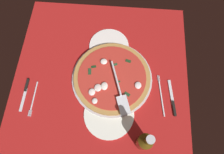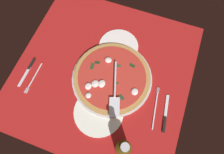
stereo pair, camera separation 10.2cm
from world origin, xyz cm
name	(u,v)px [view 1 (the left image)]	position (x,y,z in cm)	size (l,w,h in cm)	color
ground_plane	(101,75)	(0.00, 0.00, -0.40)	(92.08, 92.08, 0.80)	#A41A19
checker_pattern	(101,75)	(0.00, 0.00, 0.05)	(92.08, 92.08, 0.10)	silver
pizza_pan	(112,78)	(1.86, 5.99, 0.77)	(42.28, 42.28, 1.35)	#B8AFB6
dinner_plate_left	(109,46)	(-17.58, 2.81, 0.60)	(22.23, 22.23, 1.00)	white
dinner_plate_right	(109,114)	(20.95, 5.95, 0.60)	(24.88, 24.88, 1.00)	white
pizza	(112,77)	(1.98, 5.90, 2.37)	(40.13, 40.13, 3.16)	#B38242
pizza_server	(119,89)	(9.13, 10.17, 4.96)	(28.18, 11.81, 1.00)	silver
place_setting_near	(29,95)	(14.26, -35.67, 0.46)	(19.34, 11.43, 1.40)	white
place_setting_far	(167,98)	(10.60, 34.86, 0.46)	(21.73, 13.96, 1.40)	white
beer_bottle	(145,142)	(33.15, 22.46, 8.78)	(6.54, 6.54, 23.19)	#503A0F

